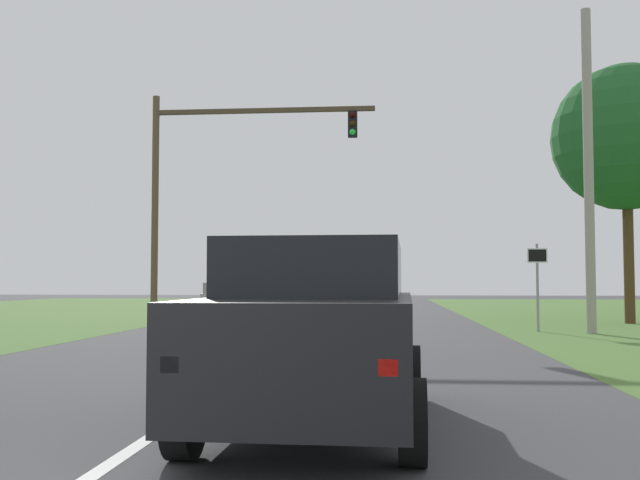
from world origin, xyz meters
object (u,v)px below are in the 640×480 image
Objects in this scene: keep_moving_sign at (537,275)px; oak_tree_right at (626,138)px; red_suv_near at (319,328)px; utility_pole_right at (589,170)px; traffic_light at (211,172)px; pickup_truck_lead at (274,305)px.

oak_tree_right is at bearing 47.67° from keep_moving_sign.
utility_pole_right is (6.52, 14.00, 3.69)m from red_suv_near.
traffic_light is 14.81m from oak_tree_right.
oak_tree_right is (14.69, 1.46, 1.24)m from traffic_light.
pickup_truck_lead is 1.99× the size of keep_moving_sign.
utility_pole_right reaches higher than keep_moving_sign.
red_suv_near is 0.54× the size of oak_tree_right.
traffic_light is at bearing 107.05° from red_suv_near.
red_suv_near is at bearing -109.34° from keep_moving_sign.
pickup_truck_lead is at bearing -143.65° from utility_pole_right.
pickup_truck_lead is 16.68m from oak_tree_right.
oak_tree_right reaches higher than keep_moving_sign.
pickup_truck_lead is 0.56× the size of oak_tree_right.
oak_tree_right is 6.19m from utility_pole_right.
traffic_light is 0.88× the size of oak_tree_right.
utility_pole_right reaches higher than red_suv_near.
red_suv_near is at bearing -115.65° from oak_tree_right.
traffic_light is at bearing -174.31° from oak_tree_right.
pickup_truck_lead is 10.86m from utility_pole_right.
pickup_truck_lead is at bearing 102.05° from red_suv_near.
red_suv_near is at bearing -77.95° from pickup_truck_lead.
traffic_light is (-3.75, 9.82, 4.36)m from pickup_truck_lead.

